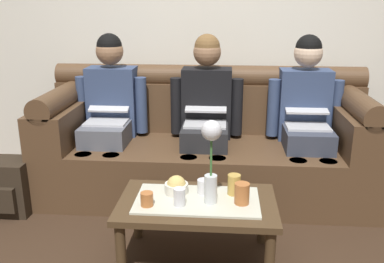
# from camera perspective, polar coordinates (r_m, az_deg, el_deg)

# --- Properties ---
(back_wall_patterned) EXTENTS (6.00, 0.12, 2.90)m
(back_wall_patterned) POSITION_cam_1_polar(r_m,az_deg,el_deg) (3.64, 2.46, 17.18)
(back_wall_patterned) COLOR silver
(back_wall_patterned) RESTS_ON ground_plane
(couch) EXTENTS (2.47, 0.88, 0.96)m
(couch) POSITION_cam_1_polar(r_m,az_deg,el_deg) (3.29, 1.86, -2.01)
(couch) COLOR #513823
(couch) RESTS_ON ground_plane
(person_left) EXTENTS (0.56, 0.67, 1.22)m
(person_left) POSITION_cam_1_polar(r_m,az_deg,el_deg) (3.32, -11.11, 3.09)
(person_left) COLOR #595B66
(person_left) RESTS_ON ground_plane
(person_middle) EXTENTS (0.56, 0.67, 1.22)m
(person_middle) POSITION_cam_1_polar(r_m,az_deg,el_deg) (3.20, 1.90, 2.89)
(person_middle) COLOR #232326
(person_middle) RESTS_ON ground_plane
(person_right) EXTENTS (0.56, 0.67, 1.22)m
(person_right) POSITION_cam_1_polar(r_m,az_deg,el_deg) (3.26, 15.18, 2.53)
(person_right) COLOR #383D4C
(person_right) RESTS_ON ground_plane
(coffee_table) EXTENTS (0.89, 0.54, 0.39)m
(coffee_table) POSITION_cam_1_polar(r_m,az_deg,el_deg) (2.42, 0.70, -10.43)
(coffee_table) COLOR #47331E
(coffee_table) RESTS_ON ground_plane
(flower_vase) EXTENTS (0.11, 0.11, 0.47)m
(flower_vase) POSITION_cam_1_polar(r_m,az_deg,el_deg) (2.24, 2.62, -2.95)
(flower_vase) COLOR silver
(flower_vase) RESTS_ON coffee_table
(snack_bowl) EXTENTS (0.14, 0.14, 0.11)m
(snack_bowl) POSITION_cam_1_polar(r_m,az_deg,el_deg) (2.45, -2.12, -7.43)
(snack_bowl) COLOR silver
(snack_bowl) RESTS_ON coffee_table
(cup_near_left) EXTENTS (0.07, 0.07, 0.08)m
(cup_near_left) POSITION_cam_1_polar(r_m,az_deg,el_deg) (2.32, -6.13, -9.10)
(cup_near_left) COLOR #B26633
(cup_near_left) RESTS_ON coffee_table
(cup_near_right) EXTENTS (0.08, 0.08, 0.08)m
(cup_near_right) POSITION_cam_1_polar(r_m,az_deg,el_deg) (2.45, 1.63, -7.42)
(cup_near_right) COLOR silver
(cup_near_right) RESTS_ON coffee_table
(cup_far_center) EXTENTS (0.06, 0.06, 0.10)m
(cup_far_center) POSITION_cam_1_polar(r_m,az_deg,el_deg) (2.31, -1.71, -8.83)
(cup_far_center) COLOR silver
(cup_far_center) RESTS_ON coffee_table
(cup_far_left) EXTENTS (0.07, 0.07, 0.12)m
(cup_far_left) POSITION_cam_1_polar(r_m,az_deg,el_deg) (2.44, 5.71, -7.16)
(cup_far_left) COLOR gold
(cup_far_left) RESTS_ON coffee_table
(cup_far_right) EXTENTS (0.08, 0.08, 0.12)m
(cup_far_right) POSITION_cam_1_polar(r_m,az_deg,el_deg) (2.34, 6.78, -8.34)
(cup_far_right) COLOR #B26633
(cup_far_right) RESTS_ON coffee_table
(backpack_left) EXTENTS (0.35, 0.30, 0.39)m
(backpack_left) POSITION_cam_1_polar(r_m,az_deg,el_deg) (3.28, -23.75, -6.86)
(backpack_left) COLOR #2D2319
(backpack_left) RESTS_ON ground_plane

